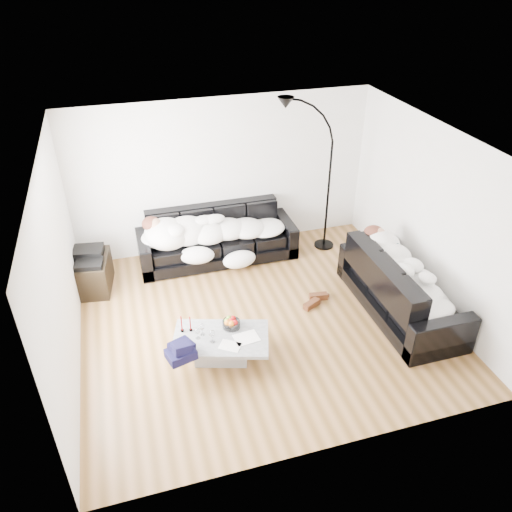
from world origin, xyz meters
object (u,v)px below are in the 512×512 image
object	(u,v)px
sleeper_right	(404,273)
av_cabinet	(92,273)
wine_glass_a	(202,329)
shoes	(315,300)
candle_right	(190,324)
floor_lamp	(329,185)
wine_glass_c	(212,336)
wine_glass_b	(197,333)
sleeper_back	(217,226)
sofa_right	(402,285)
candle_left	(182,324)
stereo	(88,255)
coffee_table	(221,347)
sofa_back	(217,236)
fruit_bowl	(231,323)

from	to	relation	value
sleeper_right	av_cabinet	distance (m)	4.66
wine_glass_a	shoes	world-z (taller)	wine_glass_a
candle_right	floor_lamp	size ratio (longest dim) A/B	0.09
wine_glass_c	floor_lamp	bearing A→B (deg)	42.55
wine_glass_b	sleeper_back	bearing A→B (deg)	71.28
sofa_right	sleeper_back	size ratio (longest dim) A/B	1.00
sofa_right	candle_left	xyz separation A→B (m)	(-3.15, 0.01, 0.02)
floor_lamp	wine_glass_a	bearing A→B (deg)	-118.42
candle_left	candle_right	world-z (taller)	candle_left
wine_glass_b	shoes	distance (m)	2.04
sofa_right	floor_lamp	bearing A→B (deg)	8.91
stereo	coffee_table	bearing A→B (deg)	-44.36
sofa_back	candle_left	bearing A→B (deg)	-113.67
wine_glass_b	candle_right	size ratio (longest dim) A/B	0.72
fruit_bowl	sleeper_right	bearing A→B (deg)	1.83
wine_glass_b	wine_glass_a	bearing A→B (deg)	37.77
sleeper_right	wine_glass_c	distance (m)	2.85
coffee_table	fruit_bowl	size ratio (longest dim) A/B	5.17
fruit_bowl	candle_left	world-z (taller)	candle_left
sofa_back	wine_glass_a	world-z (taller)	sofa_back
shoes	sleeper_right	bearing A→B (deg)	-39.51
fruit_bowl	av_cabinet	distance (m)	2.59
floor_lamp	fruit_bowl	bearing A→B (deg)	-114.36
wine_glass_a	wine_glass_b	world-z (taller)	wine_glass_a
fruit_bowl	candle_left	size ratio (longest dim) A/B	0.96
sofa_back	stereo	size ratio (longest dim) A/B	5.93
wine_glass_b	sleeper_right	bearing A→B (deg)	3.38
wine_glass_b	coffee_table	bearing A→B (deg)	-11.59
sleeper_right	fruit_bowl	xyz separation A→B (m)	(-2.53, -0.08, -0.23)
sleeper_right	wine_glass_c	size ratio (longest dim) A/B	10.23
fruit_bowl	shoes	bearing A→B (deg)	22.19
wine_glass_a	candle_right	distance (m)	0.18
sofa_right	stereo	world-z (taller)	sofa_right
sofa_back	sofa_right	xyz separation A→B (m)	(2.21, -2.16, 0.02)
candle_right	floor_lamp	distance (m)	3.47
wine_glass_c	stereo	size ratio (longest dim) A/B	0.42
sleeper_right	shoes	size ratio (longest dim) A/B	4.08
sleeper_back	stereo	bearing A→B (deg)	-172.73
sleeper_right	fruit_bowl	size ratio (longest dim) A/B	8.14
candle_left	shoes	distance (m)	2.15
av_cabinet	floor_lamp	size ratio (longest dim) A/B	0.33
wine_glass_b	wine_glass_c	xyz separation A→B (m)	(0.16, -0.11, 0.01)
sleeper_right	shoes	bearing A→B (deg)	65.67
sleeper_back	wine_glass_a	distance (m)	2.34
sofa_right	wine_glass_c	size ratio (longest dim) A/B	11.93
wine_glass_b	candle_right	distance (m)	0.18
wine_glass_c	av_cabinet	bearing A→B (deg)	123.90
wine_glass_a	fruit_bowl	bearing A→B (deg)	5.91
sleeper_back	stereo	distance (m)	2.06
shoes	floor_lamp	distance (m)	2.04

